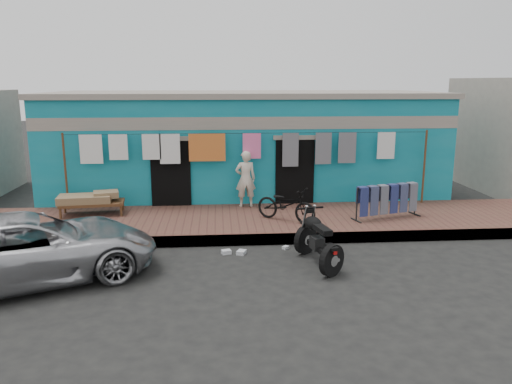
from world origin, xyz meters
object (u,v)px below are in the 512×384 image
(bicycle, at_px, (286,201))
(jeans_rack, at_px, (387,201))
(charpoy, at_px, (92,204))
(motorcycle, at_px, (318,239))
(car, at_px, (29,247))
(seated_person, at_px, (246,179))

(bicycle, xyz_separation_m, jeans_rack, (2.61, 0.09, -0.08))
(bicycle, bearing_deg, charpoy, 115.57)
(motorcycle, bearing_deg, bicycle, 86.08)
(bicycle, distance_m, charpoy, 5.12)
(car, bearing_deg, charpoy, -27.68)
(seated_person, xyz_separation_m, charpoy, (-4.08, -0.55, -0.50))
(bicycle, bearing_deg, jeans_rack, -51.02)
(seated_person, relative_size, jeans_rack, 0.83)
(charpoy, bearing_deg, bicycle, -11.48)
(car, relative_size, seated_person, 3.02)
(motorcycle, distance_m, jeans_rack, 3.39)
(charpoy, height_order, jeans_rack, jeans_rack)
(seated_person, relative_size, bicycle, 0.97)
(car, distance_m, motorcycle, 5.57)
(seated_person, relative_size, charpoy, 0.89)
(car, height_order, jeans_rack, car)
(car, bearing_deg, jeans_rack, -93.81)
(jeans_rack, bearing_deg, car, -159.31)
(jeans_rack, bearing_deg, motorcycle, -132.44)
(bicycle, bearing_deg, seated_person, 67.68)
(car, relative_size, bicycle, 2.93)
(seated_person, bearing_deg, charpoy, 2.17)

